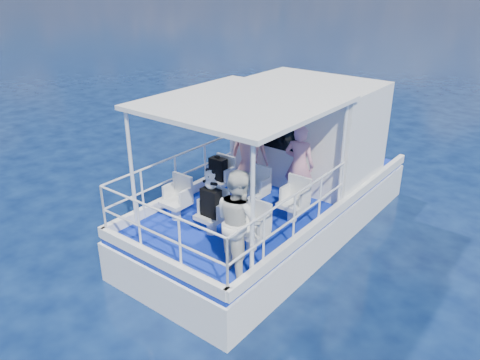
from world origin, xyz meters
name	(u,v)px	position (x,y,z in m)	size (l,w,h in m)	color
ground	(248,249)	(0.00, 0.00, 0.00)	(2000.00, 2000.00, 0.00)	#071336
hull	(275,230)	(0.00, 1.00, 0.00)	(3.00, 7.00, 1.60)	white
deck	(276,196)	(0.00, 1.00, 0.85)	(2.90, 6.90, 0.10)	navy
cabin	(310,130)	(0.00, 2.30, 2.00)	(2.85, 2.00, 2.20)	white
canopy	(242,103)	(0.00, -0.20, 3.14)	(3.00, 3.20, 0.08)	white
canopy_posts	(240,163)	(0.00, -0.25, 2.00)	(2.77, 2.97, 2.20)	white
railings	(230,198)	(0.00, -0.58, 1.40)	(2.84, 3.59, 1.00)	white
seat_port_fwd	(220,187)	(-0.90, 0.20, 1.09)	(0.48, 0.46, 0.38)	silver
seat_center_fwd	(254,199)	(0.00, 0.20, 1.09)	(0.48, 0.46, 0.38)	silver
seat_stbd_fwd	(292,212)	(0.90, 0.20, 1.09)	(0.48, 0.46, 0.38)	silver
seat_port_aft	(176,210)	(-0.90, -1.10, 1.09)	(0.48, 0.46, 0.38)	silver
seat_center_aft	(211,224)	(0.00, -1.10, 1.09)	(0.48, 0.46, 0.38)	silver
seat_stbd_aft	(251,240)	(0.90, -1.10, 1.09)	(0.48, 0.46, 0.38)	silver
passenger_port_fwd	(249,153)	(-0.63, 0.87, 1.72)	(0.61, 0.44, 1.63)	pink
passenger_stbd_fwd	(299,165)	(0.57, 0.92, 1.73)	(0.61, 0.40, 1.66)	#C98299
passenger_stbd_aft	(239,221)	(1.06, -1.64, 1.75)	(0.82, 0.64, 1.69)	silver
backpack_port	(218,169)	(-0.92, 0.18, 1.51)	(0.36, 0.20, 0.47)	black
backpack_center	(211,203)	(0.03, -1.13, 1.54)	(0.35, 0.20, 0.52)	black
compact_camera	(217,157)	(-0.94, 0.18, 1.78)	(0.10, 0.06, 0.06)	black
panda	(211,179)	(0.02, -1.11, 1.98)	(0.24, 0.20, 0.37)	white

